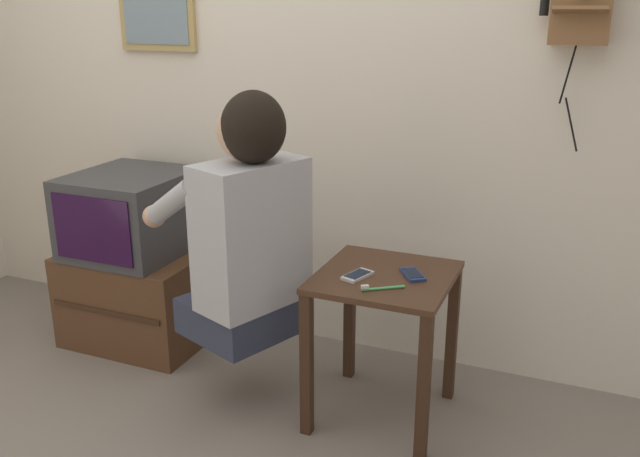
# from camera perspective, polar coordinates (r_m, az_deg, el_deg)

# --- Properties ---
(wall_back) EXTENTS (6.80, 0.05, 2.55)m
(wall_back) POSITION_cam_1_polar(r_m,az_deg,el_deg) (2.95, -0.22, 13.83)
(wall_back) COLOR silver
(wall_back) RESTS_ON ground_plane
(side_table) EXTENTS (0.48, 0.49, 0.58)m
(side_table) POSITION_cam_1_polar(r_m,az_deg,el_deg) (2.51, 5.41, -6.61)
(side_table) COLOR #422819
(side_table) RESTS_ON ground_plane
(person) EXTENTS (0.63, 0.57, 0.93)m
(person) POSITION_cam_1_polar(r_m,az_deg,el_deg) (2.48, -6.16, 0.31)
(person) COLOR #2D3347
(person) RESTS_ON ground_plane
(tv_stand) EXTENTS (0.63, 0.50, 0.43)m
(tv_stand) POSITION_cam_1_polar(r_m,az_deg,el_deg) (3.28, -14.82, -5.45)
(tv_stand) COLOR #51331E
(tv_stand) RESTS_ON ground_plane
(television) EXTENTS (0.48, 0.53, 0.36)m
(television) POSITION_cam_1_polar(r_m,az_deg,el_deg) (3.16, -15.60, 1.25)
(television) COLOR #38383A
(television) RESTS_ON tv_stand
(framed_picture) EXTENTS (0.40, 0.03, 0.43)m
(framed_picture) POSITION_cam_1_polar(r_m,az_deg,el_deg) (3.29, -13.66, 18.11)
(framed_picture) COLOR tan
(cell_phone_held) EXTENTS (0.09, 0.14, 0.01)m
(cell_phone_held) POSITION_cam_1_polar(r_m,az_deg,el_deg) (2.43, 3.17, -3.96)
(cell_phone_held) COLOR silver
(cell_phone_held) RESTS_ON side_table
(cell_phone_spare) EXTENTS (0.12, 0.14, 0.01)m
(cell_phone_spare) POSITION_cam_1_polar(r_m,az_deg,el_deg) (2.45, 7.81, -3.84)
(cell_phone_spare) COLOR navy
(cell_phone_spare) RESTS_ON side_table
(toothbrush) EXTENTS (0.13, 0.10, 0.02)m
(toothbrush) POSITION_cam_1_polar(r_m,az_deg,el_deg) (2.32, 5.04, -5.01)
(toothbrush) COLOR #4CBF66
(toothbrush) RESTS_ON side_table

